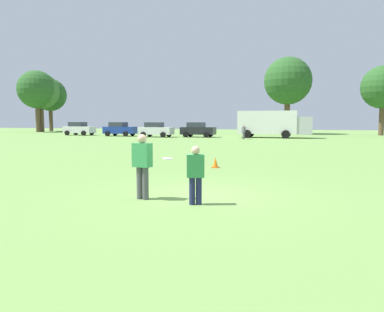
{
  "coord_description": "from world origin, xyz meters",
  "views": [
    {
      "loc": [
        2.41,
        -10.14,
        2.15
      ],
      "look_at": [
        -0.78,
        1.98,
        0.91
      ],
      "focal_mm": 34.52,
      "sensor_mm": 36.0,
      "label": 1
    }
  ],
  "objects_px": {
    "parked_car_near_left": "(79,129)",
    "parked_car_mid_left": "(120,129)",
    "player_thrower": "(142,163)",
    "box_truck": "(273,123)",
    "frisbee": "(167,159)",
    "parked_car_center": "(156,130)",
    "parked_car_mid_right": "(198,130)",
    "traffic_cone": "(215,163)",
    "bystander_sideline_watcher": "(244,131)",
    "player_defender": "(195,172)"
  },
  "relations": [
    {
      "from": "parked_car_near_left",
      "to": "parked_car_mid_left",
      "type": "height_order",
      "value": "same"
    },
    {
      "from": "player_thrower",
      "to": "box_truck",
      "type": "xyz_separation_m",
      "value": [
        1.92,
        35.62,
        0.76
      ]
    },
    {
      "from": "player_thrower",
      "to": "frisbee",
      "type": "distance_m",
      "value": 0.69
    },
    {
      "from": "parked_car_center",
      "to": "parked_car_mid_right",
      "type": "relative_size",
      "value": 1.0
    },
    {
      "from": "traffic_cone",
      "to": "player_thrower",
      "type": "bearing_deg",
      "value": -95.13
    },
    {
      "from": "parked_car_center",
      "to": "bystander_sideline_watcher",
      "type": "bearing_deg",
      "value": -11.88
    },
    {
      "from": "frisbee",
      "to": "parked_car_center",
      "type": "bearing_deg",
      "value": 110.84
    },
    {
      "from": "traffic_cone",
      "to": "box_truck",
      "type": "relative_size",
      "value": 0.06
    },
    {
      "from": "parked_car_center",
      "to": "bystander_sideline_watcher",
      "type": "xyz_separation_m",
      "value": [
        11.16,
        -2.35,
        -0.04
      ]
    },
    {
      "from": "parked_car_center",
      "to": "box_truck",
      "type": "bearing_deg",
      "value": 6.73
    },
    {
      "from": "traffic_cone",
      "to": "box_truck",
      "type": "height_order",
      "value": "box_truck"
    },
    {
      "from": "frisbee",
      "to": "parked_car_mid_right",
      "type": "distance_m",
      "value": 35.73
    },
    {
      "from": "player_defender",
      "to": "frisbee",
      "type": "height_order",
      "value": "player_defender"
    },
    {
      "from": "player_defender",
      "to": "parked_car_near_left",
      "type": "distance_m",
      "value": 44.83
    },
    {
      "from": "parked_car_center",
      "to": "bystander_sideline_watcher",
      "type": "distance_m",
      "value": 11.41
    },
    {
      "from": "traffic_cone",
      "to": "parked_car_mid_right",
      "type": "bearing_deg",
      "value": 105.41
    },
    {
      "from": "frisbee",
      "to": "parked_car_mid_right",
      "type": "xyz_separation_m",
      "value": [
        -7.76,
        34.87,
        -0.18
      ]
    },
    {
      "from": "frisbee",
      "to": "parked_car_near_left",
      "type": "distance_m",
      "value": 43.94
    },
    {
      "from": "player_thrower",
      "to": "parked_car_mid_right",
      "type": "height_order",
      "value": "parked_car_mid_right"
    },
    {
      "from": "player_defender",
      "to": "parked_car_near_left",
      "type": "xyz_separation_m",
      "value": [
        -25.9,
        36.59,
        0.09
      ]
    },
    {
      "from": "frisbee",
      "to": "parked_car_near_left",
      "type": "height_order",
      "value": "parked_car_near_left"
    },
    {
      "from": "player_thrower",
      "to": "traffic_cone",
      "type": "relative_size",
      "value": 3.67
    },
    {
      "from": "traffic_cone",
      "to": "parked_car_center",
      "type": "xyz_separation_m",
      "value": [
        -12.83,
        26.97,
        0.69
      ]
    },
    {
      "from": "parked_car_center",
      "to": "parked_car_mid_right",
      "type": "height_order",
      "value": "same"
    },
    {
      "from": "parked_car_near_left",
      "to": "box_truck",
      "type": "distance_m",
      "value": 26.3
    },
    {
      "from": "parked_car_center",
      "to": "parked_car_mid_right",
      "type": "xyz_separation_m",
      "value": [
        5.08,
        1.12,
        0.0
      ]
    },
    {
      "from": "player_defender",
      "to": "parked_car_mid_right",
      "type": "bearing_deg",
      "value": 103.77
    },
    {
      "from": "parked_car_near_left",
      "to": "box_truck",
      "type": "bearing_deg",
      "value": -1.55
    },
    {
      "from": "parked_car_mid_right",
      "to": "parked_car_center",
      "type": "bearing_deg",
      "value": -167.53
    },
    {
      "from": "player_thrower",
      "to": "frisbee",
      "type": "height_order",
      "value": "player_thrower"
    },
    {
      "from": "traffic_cone",
      "to": "parked_car_near_left",
      "type": "relative_size",
      "value": 0.11
    },
    {
      "from": "box_truck",
      "to": "parked_car_mid_right",
      "type": "bearing_deg",
      "value": -176.57
    },
    {
      "from": "traffic_cone",
      "to": "parked_car_near_left",
      "type": "bearing_deg",
      "value": 130.42
    },
    {
      "from": "frisbee",
      "to": "parked_car_mid_left",
      "type": "distance_m",
      "value": 39.61
    },
    {
      "from": "traffic_cone",
      "to": "box_truck",
      "type": "bearing_deg",
      "value": 87.41
    },
    {
      "from": "traffic_cone",
      "to": "parked_car_center",
      "type": "distance_m",
      "value": 29.87
    },
    {
      "from": "player_defender",
      "to": "parked_car_center",
      "type": "height_order",
      "value": "parked_car_center"
    },
    {
      "from": "parked_car_near_left",
      "to": "parked_car_mid_right",
      "type": "height_order",
      "value": "same"
    },
    {
      "from": "parked_car_near_left",
      "to": "parked_car_mid_right",
      "type": "relative_size",
      "value": 1.0
    },
    {
      "from": "frisbee",
      "to": "box_truck",
      "type": "distance_m",
      "value": 35.44
    },
    {
      "from": "frisbee",
      "to": "parked_car_mid_right",
      "type": "bearing_deg",
      "value": 102.55
    },
    {
      "from": "traffic_cone",
      "to": "parked_car_center",
      "type": "bearing_deg",
      "value": 115.44
    },
    {
      "from": "box_truck",
      "to": "bystander_sideline_watcher",
      "type": "bearing_deg",
      "value": -126.4
    },
    {
      "from": "player_defender",
      "to": "parked_car_center",
      "type": "distance_m",
      "value": 36.87
    },
    {
      "from": "player_thrower",
      "to": "parked_car_near_left",
      "type": "relative_size",
      "value": 0.41
    },
    {
      "from": "traffic_cone",
      "to": "parked_car_mid_left",
      "type": "bearing_deg",
      "value": 122.94
    },
    {
      "from": "player_defender",
      "to": "parked_car_center",
      "type": "bearing_deg",
      "value": 111.88
    },
    {
      "from": "player_defender",
      "to": "traffic_cone",
      "type": "bearing_deg",
      "value": 97.18
    },
    {
      "from": "box_truck",
      "to": "parked_car_center",
      "type": "bearing_deg",
      "value": -173.27
    },
    {
      "from": "traffic_cone",
      "to": "parked_car_mid_right",
      "type": "height_order",
      "value": "parked_car_mid_right"
    }
  ]
}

